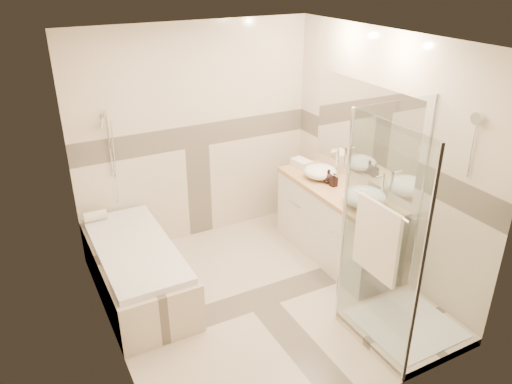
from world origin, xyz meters
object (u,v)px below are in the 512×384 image
shower_enclosure (396,285)px  amenity_bottle_a (334,180)px  amenity_bottle_b (328,176)px  vessel_sink_near (320,172)px  vessel_sink_far (364,197)px  vanity (336,223)px  bathtub (137,267)px

shower_enclosure → amenity_bottle_a: 1.43m
shower_enclosure → amenity_bottle_b: shower_enclosure is taller
vessel_sink_near → vessel_sink_far: bearing=-90.0°
vessel_sink_near → amenity_bottle_a: 0.26m
shower_enclosure → vessel_sink_far: (0.27, 0.83, 0.43)m
vessel_sink_far → vessel_sink_near: bearing=90.0°
vessel_sink_far → amenity_bottle_a: size_ratio=2.92×
vanity → vessel_sink_far: bearing=-92.6°
amenity_bottle_a → vessel_sink_far: bearing=-90.0°
vanity → amenity_bottle_b: amenity_bottle_b is taller
bathtub → amenity_bottle_b: (2.13, -0.19, 0.62)m
vessel_sink_far → amenity_bottle_a: (0.00, 0.51, -0.01)m
bathtub → shower_enclosure: 2.47m
vanity → vessel_sink_far: 0.68m
vanity → amenity_bottle_a: 0.50m
vanity → vessel_sink_near: 0.59m
vanity → vessel_sink_near: vessel_sink_near is taller
vessel_sink_near → amenity_bottle_b: size_ratio=2.41×
bathtub → amenity_bottle_a: amenity_bottle_a is taller
bathtub → shower_enclosure: bearing=-41.1°
vessel_sink_near → vessel_sink_far: size_ratio=0.86×
bathtub → amenity_bottle_b: size_ratio=11.04×
vanity → vessel_sink_far: vessel_sink_far is taller
vessel_sink_far → amenity_bottle_b: 0.61m
shower_enclosure → vessel_sink_near: 1.67m
vessel_sink_near → amenity_bottle_b: bearing=-90.0°
vessel_sink_near → amenity_bottle_a: bearing=-90.0°
shower_enclosure → vessel_sink_near: (0.27, 1.59, 0.42)m
bathtub → vanity: vanity is taller
vessel_sink_near → amenity_bottle_a: size_ratio=2.50×
vessel_sink_far → shower_enclosure: bearing=-108.2°
bathtub → vessel_sink_near: bearing=-0.8°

